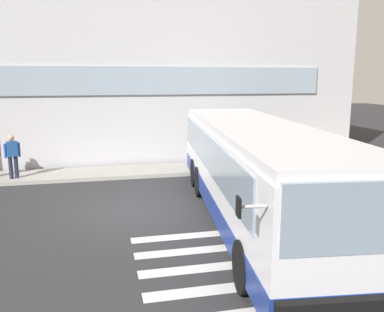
{
  "coord_description": "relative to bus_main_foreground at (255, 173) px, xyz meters",
  "views": [
    {
      "loc": [
        -0.82,
        -11.86,
        3.93
      ],
      "look_at": [
        1.97,
        0.4,
        1.5
      ],
      "focal_mm": 38.02,
      "sensor_mm": 36.0,
      "label": 1
    }
  ],
  "objects": [
    {
      "name": "bus_main_foreground",
      "position": [
        0.0,
        0.0,
        0.0
      ],
      "size": [
        4.23,
        11.72,
        2.7
      ],
      "color": "silver",
      "rests_on": "ground"
    },
    {
      "name": "bay_paint_stripes",
      "position": [
        -1.28,
        -2.58,
        -1.33
      ],
      "size": [
        4.4,
        3.96,
        0.01
      ],
      "color": "silver",
      "rests_on": "ground"
    },
    {
      "name": "terminal_building",
      "position": [
        -3.98,
        13.26,
        2.9
      ],
      "size": [
        24.37,
        13.8,
        8.48
      ],
      "color": "#B7B7BC",
      "rests_on": "ground"
    },
    {
      "name": "ground_plane",
      "position": [
        -3.28,
        1.62,
        -1.35
      ],
      "size": [
        80.0,
        90.0,
        0.02
      ],
      "primitive_type": "cube",
      "color": "#2B2B2D",
      "rests_on": "ground"
    },
    {
      "name": "boarding_curb",
      "position": [
        -3.28,
        6.42,
        -1.26
      ],
      "size": [
        26.57,
        2.0,
        0.15
      ],
      "primitive_type": "cube",
      "color": "#9E9B93",
      "rests_on": "ground"
    },
    {
      "name": "passenger_by_doorway",
      "position": [
        -7.39,
        6.0,
        -0.22
      ],
      "size": [
        0.55,
        0.47,
        1.68
      ],
      "color": "#1E2338",
      "rests_on": "boarding_curb"
    }
  ]
}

